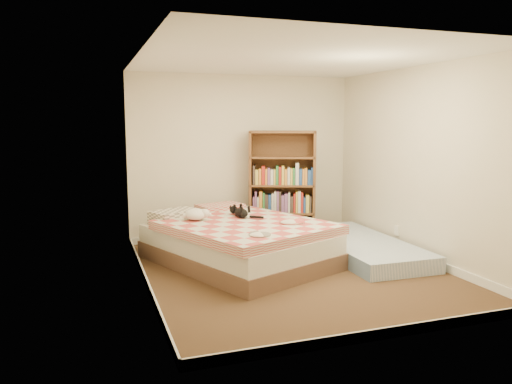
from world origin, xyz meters
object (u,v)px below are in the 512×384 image
object	(u,v)px
bed	(237,241)
black_cat	(241,212)
white_dog	(196,214)
bookshelf	(281,201)
floor_mattress	(359,247)

from	to	relation	value
bed	black_cat	world-z (taller)	black_cat
black_cat	white_dog	world-z (taller)	white_dog
bookshelf	bed	bearing A→B (deg)	-113.11
black_cat	floor_mattress	bearing A→B (deg)	-27.79
bookshelf	black_cat	xyz separation A→B (m)	(-0.90, -0.81, 0.01)
floor_mattress	black_cat	distance (m)	1.70
black_cat	white_dog	bearing A→B (deg)	169.77
bed	floor_mattress	bearing A→B (deg)	-28.40
white_dog	black_cat	bearing A→B (deg)	-12.15
floor_mattress	black_cat	bearing A→B (deg)	167.26
bed	black_cat	xyz separation A→B (m)	(0.12, 0.21, 0.33)
bed	white_dog	distance (m)	0.62
bed	floor_mattress	distance (m)	1.71
black_cat	white_dog	xyz separation A→B (m)	(-0.60, -0.04, 0.02)
bookshelf	black_cat	world-z (taller)	bookshelf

